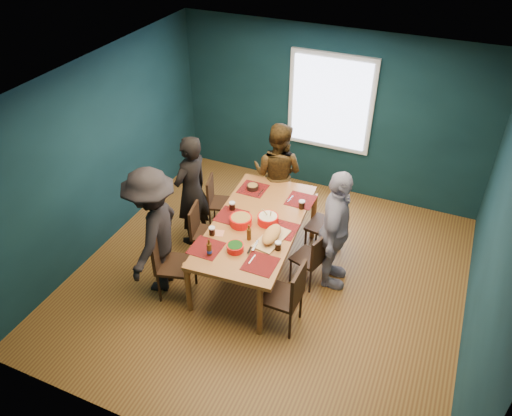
{
  "coord_description": "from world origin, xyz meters",
  "views": [
    {
      "loc": [
        1.82,
        -4.61,
        4.73
      ],
      "look_at": [
        -0.23,
        0.11,
        1.02
      ],
      "focal_mm": 35.0,
      "sensor_mm": 36.0,
      "label": 1
    }
  ],
  "objects": [
    {
      "name": "cutting_board",
      "position": [
        0.1,
        -0.17,
        0.89
      ],
      "size": [
        0.35,
        0.67,
        0.14
      ],
      "rotation": [
        0.0,
        0.0,
        -0.17
      ],
      "color": "tan",
      "rests_on": "dining_table"
    },
    {
      "name": "small_bowl",
      "position": [
        -0.57,
        0.77,
        0.86
      ],
      "size": [
        0.17,
        0.17,
        0.07
      ],
      "color": "black",
      "rests_on": "dining_table"
    },
    {
      "name": "cola_glass_d",
      "position": [
        -0.62,
        0.21,
        0.89
      ],
      "size": [
        0.08,
        0.08,
        0.12
      ],
      "color": "black",
      "rests_on": "dining_table"
    },
    {
      "name": "napkin_c",
      "position": [
        0.16,
        -0.58,
        0.83
      ],
      "size": [
        0.18,
        0.18,
        0.0
      ],
      "primitive_type": "cube",
      "rotation": [
        0.0,
        0.0,
        0.23
      ],
      "color": "#DF815E",
      "rests_on": "dining_table"
    },
    {
      "name": "chair_right_near",
      "position": [
        0.53,
        -0.68,
        0.55
      ],
      "size": [
        0.43,
        0.43,
        0.94
      ],
      "rotation": [
        0.0,
        0.0,
        -0.02
      ],
      "color": "black",
      "rests_on": "floor"
    },
    {
      "name": "chair_right_mid",
      "position": [
        0.57,
        0.13,
        0.48
      ],
      "size": [
        0.46,
        0.46,
        0.82
      ],
      "rotation": [
        0.0,
        0.0,
        -0.29
      ],
      "color": "black",
      "rests_on": "floor"
    },
    {
      "name": "dining_table",
      "position": [
        -0.21,
        0.07,
        0.75
      ],
      "size": [
        1.25,
        2.24,
        0.82
      ],
      "rotation": [
        0.0,
        0.0,
        0.08
      ],
      "color": "brown",
      "rests_on": "floor"
    },
    {
      "name": "napkin_a",
      "position": [
        0.16,
        0.11,
        0.83
      ],
      "size": [
        0.2,
        0.2,
        0.0
      ],
      "primitive_type": "cube",
      "rotation": [
        0.0,
        0.0,
        0.33
      ],
      "color": "#DF815E",
      "rests_on": "dining_table"
    },
    {
      "name": "bowl_dumpling",
      "position": [
        -0.08,
        0.13,
        0.88
      ],
      "size": [
        0.27,
        0.27,
        0.25
      ],
      "color": "red",
      "rests_on": "dining_table"
    },
    {
      "name": "bowl_herbs",
      "position": [
        -0.23,
        -0.53,
        0.87
      ],
      "size": [
        0.21,
        0.21,
        0.09
      ],
      "color": "red",
      "rests_on": "dining_table"
    },
    {
      "name": "person_far_left",
      "position": [
        -1.33,
        0.35,
        0.84
      ],
      "size": [
        0.53,
        0.69,
        1.69
      ],
      "primitive_type": "imported",
      "rotation": [
        0.0,
        0.0,
        4.49
      ],
      "color": "black",
      "rests_on": "floor"
    },
    {
      "name": "person_back",
      "position": [
        -0.41,
        1.31,
        0.82
      ],
      "size": [
        0.81,
        0.64,
        1.63
      ],
      "primitive_type": "imported",
      "rotation": [
        0.0,
        0.0,
        3.12
      ],
      "color": "black",
      "rests_on": "floor"
    },
    {
      "name": "chair_left_mid",
      "position": [
        -1.04,
        0.05,
        0.49
      ],
      "size": [
        0.45,
        0.45,
        0.83
      ],
      "rotation": [
        0.0,
        0.0,
        0.21
      ],
      "color": "black",
      "rests_on": "floor"
    },
    {
      "name": "chair_left_near",
      "position": [
        -1.07,
        -0.75,
        0.57
      ],
      "size": [
        0.54,
        0.54,
        0.98
      ],
      "rotation": [
        0.0,
        0.0,
        0.27
      ],
      "color": "black",
      "rests_on": "floor"
    },
    {
      "name": "chair_right_far",
      "position": [
        0.59,
        0.8,
        0.56
      ],
      "size": [
        0.49,
        0.49,
        0.96
      ],
      "rotation": [
        0.0,
        0.0,
        -0.15
      ],
      "color": "black",
      "rests_on": "floor"
    },
    {
      "name": "person_right",
      "position": [
        0.78,
        0.28,
        0.85
      ],
      "size": [
        0.55,
        1.04,
        1.7
      ],
      "primitive_type": "imported",
      "rotation": [
        0.0,
        0.0,
        1.72
      ],
      "color": "white",
      "rests_on": "floor"
    },
    {
      "name": "room",
      "position": [
        0.0,
        0.27,
        1.37
      ],
      "size": [
        5.01,
        5.01,
        2.71
      ],
      "color": "olive",
      "rests_on": "ground"
    },
    {
      "name": "person_near_left",
      "position": [
        -1.28,
        -0.67,
        0.88
      ],
      "size": [
        0.86,
        1.24,
        1.76
      ],
      "primitive_type": "imported",
      "rotation": [
        0.0,
        0.0,
        4.91
      ],
      "color": "black",
      "rests_on": "floor"
    },
    {
      "name": "napkin_b",
      "position": [
        -0.56,
        -0.32,
        0.83
      ],
      "size": [
        0.16,
        0.16,
        0.0
      ],
      "primitive_type": "cube",
      "rotation": [
        0.0,
        0.0,
        0.27
      ],
      "color": "#DF815E",
      "rests_on": "dining_table"
    },
    {
      "name": "beer_bottle_b",
      "position": [
        -0.16,
        -0.27,
        0.91
      ],
      "size": [
        0.06,
        0.06,
        0.22
      ],
      "color": "#41260B",
      "rests_on": "dining_table"
    },
    {
      "name": "cola_glass_b",
      "position": [
        0.24,
        -0.31,
        0.88
      ],
      "size": [
        0.08,
        0.08,
        0.11
      ],
      "color": "black",
      "rests_on": "dining_table"
    },
    {
      "name": "bowl_salad",
      "position": [
        -0.38,
        -0.04,
        0.89
      ],
      "size": [
        0.28,
        0.28,
        0.12
      ],
      "color": "red",
      "rests_on": "dining_table"
    },
    {
      "name": "chair_left_far",
      "position": [
        -1.18,
        0.8,
        0.48
      ],
      "size": [
        0.46,
        0.46,
        0.82
      ],
      "rotation": [
        0.0,
        0.0,
        0.28
      ],
      "color": "black",
      "rests_on": "floor"
    },
    {
      "name": "cola_glass_c",
      "position": [
        0.22,
        0.61,
        0.89
      ],
      "size": [
        0.08,
        0.08,
        0.12
      ],
      "color": "black",
      "rests_on": "dining_table"
    },
    {
      "name": "cola_glass_a",
      "position": [
        -0.62,
        -0.37,
        0.89
      ],
      "size": [
        0.08,
        0.08,
        0.11
      ],
      "color": "black",
      "rests_on": "dining_table"
    },
    {
      "name": "beer_bottle_a",
      "position": [
        -0.47,
        -0.73,
        0.91
      ],
      "size": [
        0.06,
        0.06,
        0.23
      ],
      "color": "#41260B",
      "rests_on": "dining_table"
    }
  ]
}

